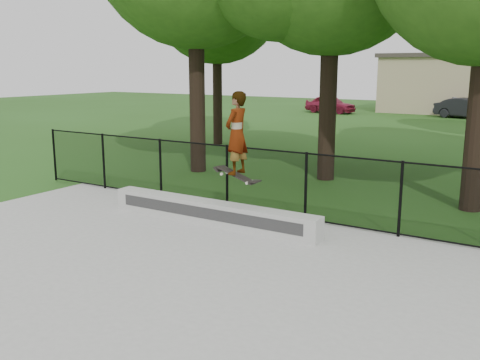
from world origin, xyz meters
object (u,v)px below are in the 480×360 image
(car_a, at_px, (330,104))
(skater_airborne, at_px, (237,135))
(grind_ledge, at_px, (211,212))
(car_b, at_px, (467,108))

(car_a, distance_m, skater_airborne, 29.82)
(grind_ledge, height_order, skater_airborne, skater_airborne)
(car_b, relative_size, skater_airborne, 1.96)
(car_a, xyz_separation_m, car_b, (9.27, 0.74, 0.02))
(car_b, bearing_deg, grind_ledge, -167.64)
(car_a, height_order, skater_airborne, skater_airborne)
(grind_ledge, distance_m, car_b, 28.88)
(car_a, bearing_deg, grind_ledge, -153.37)
(grind_ledge, distance_m, car_a, 29.57)
(skater_airborne, bearing_deg, grind_ledge, 179.28)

